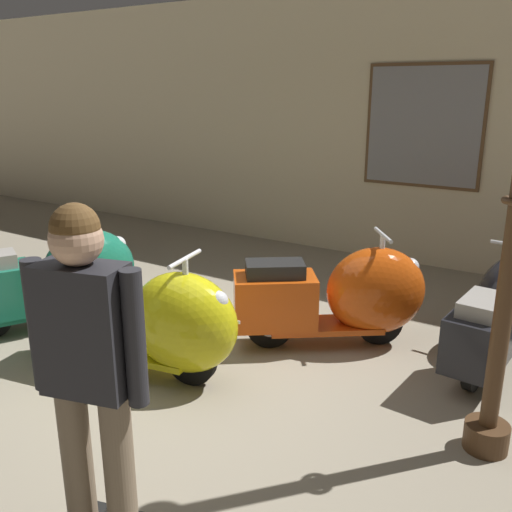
% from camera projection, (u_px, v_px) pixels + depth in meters
% --- Properties ---
extents(ground_plane, '(60.00, 60.00, 0.00)m').
position_uv_depth(ground_plane, '(183.00, 377.00, 4.48)').
color(ground_plane, gray).
extents(showroom_back_wall, '(18.00, 0.24, 3.48)m').
position_uv_depth(showroom_back_wall, '(380.00, 127.00, 7.28)').
color(showroom_back_wall, beige).
rests_on(showroom_back_wall, ground).
extents(scooter_0, '(1.22, 1.75, 1.05)m').
position_uv_depth(scooter_0, '(61.00, 278.00, 5.36)').
color(scooter_0, black).
rests_on(scooter_0, ground).
extents(scooter_1, '(1.76, 0.79, 1.04)m').
position_uv_depth(scooter_1, '(153.00, 321.00, 4.37)').
color(scooter_1, black).
rests_on(scooter_1, ground).
extents(scooter_2, '(1.65, 1.40, 1.04)m').
position_uv_depth(scooter_2, '(345.00, 295.00, 4.92)').
color(scooter_2, black).
rests_on(scooter_2, ground).
extents(scooter_3, '(0.58, 1.61, 0.97)m').
position_uv_depth(scooter_3, '(500.00, 311.00, 4.65)').
color(scooter_3, black).
rests_on(scooter_3, ground).
extents(visitor_0, '(0.58, 0.36, 1.77)m').
position_uv_depth(visitor_0, '(88.00, 362.00, 2.56)').
color(visitor_0, black).
rests_on(visitor_0, ground).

